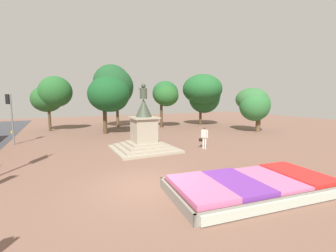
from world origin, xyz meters
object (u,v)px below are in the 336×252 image
flower_planter (252,185)px  pedestrian_with_handbag (204,136)px  statue_monument (144,135)px  traffic_light_far_corner (10,110)px

flower_planter → pedestrian_with_handbag: bearing=68.8°
statue_monument → traffic_light_far_corner: size_ratio=1.17×
flower_planter → statue_monument: statue_monument is taller
flower_planter → traffic_light_far_corner: (-10.43, 15.72, 2.57)m
statue_monument → traffic_light_far_corner: 11.40m
traffic_light_far_corner → flower_planter: bearing=-56.4°
statue_monument → flower_planter: bearing=-81.5°
statue_monument → pedestrian_with_handbag: (4.22, -1.66, -0.14)m
flower_planter → pedestrian_with_handbag: size_ratio=4.23×
pedestrian_with_handbag → traffic_light_far_corner: bearing=147.9°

